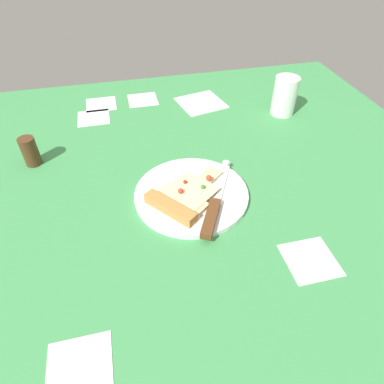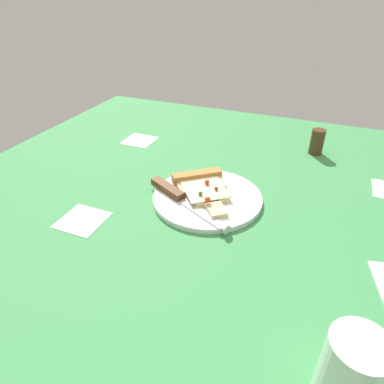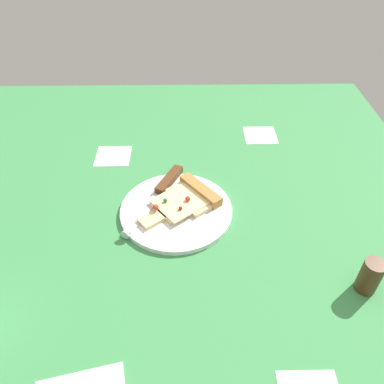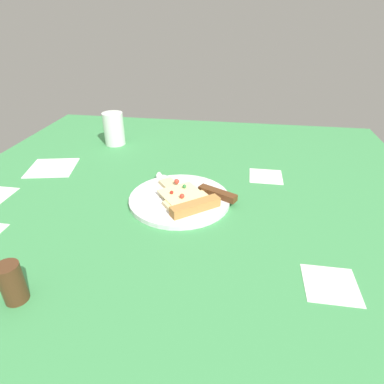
{
  "view_description": "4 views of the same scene",
  "coord_description": "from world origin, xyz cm",
  "px_view_note": "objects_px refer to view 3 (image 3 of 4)",
  "views": [
    {
      "loc": [
        51.93,
        -14.49,
        49.63
      ],
      "look_at": [
        0.74,
        -2.36,
        1.89
      ],
      "focal_mm": 31.33,
      "sensor_mm": 36.0,
      "label": 1
    },
    {
      "loc": [
        -21.07,
        58.42,
        42.7
      ],
      "look_at": [
        2.68,
        0.28,
        3.02
      ],
      "focal_mm": 31.84,
      "sensor_mm": 36.0,
      "label": 2
    },
    {
      "loc": [
        -59.97,
        -4.85,
        58.54
      ],
      "look_at": [
        2.11,
        -5.83,
        4.09
      ],
      "focal_mm": 35.41,
      "sensor_mm": 36.0,
      "label": 3
    },
    {
      "loc": [
        13.68,
        -69.54,
        41.33
      ],
      "look_at": [
        3.29,
        -3.78,
        3.67
      ],
      "focal_mm": 30.51,
      "sensor_mm": 36.0,
      "label": 4
    }
  ],
  "objects_px": {
    "knife": "(160,192)",
    "plate": "(176,209)",
    "pepper_shaker": "(370,276)",
    "pizza_slice": "(185,200)"
  },
  "relations": [
    {
      "from": "pizza_slice",
      "to": "knife",
      "type": "xyz_separation_m",
      "value": [
        0.03,
        0.06,
        -0.0
      ]
    },
    {
      "from": "knife",
      "to": "pepper_shaker",
      "type": "bearing_deg",
      "value": 173.59
    },
    {
      "from": "pizza_slice",
      "to": "pepper_shaker",
      "type": "distance_m",
      "value": 0.39
    },
    {
      "from": "plate",
      "to": "pepper_shaker",
      "type": "bearing_deg",
      "value": -120.81
    },
    {
      "from": "plate",
      "to": "pizza_slice",
      "type": "bearing_deg",
      "value": -51.21
    },
    {
      "from": "knife",
      "to": "pepper_shaker",
      "type": "xyz_separation_m",
      "value": [
        -0.25,
        -0.38,
        0.02
      ]
    },
    {
      "from": "pizza_slice",
      "to": "pepper_shaker",
      "type": "xyz_separation_m",
      "value": [
        -0.22,
        -0.32,
        0.02
      ]
    },
    {
      "from": "plate",
      "to": "pepper_shaker",
      "type": "xyz_separation_m",
      "value": [
        -0.21,
        -0.34,
        0.03
      ]
    },
    {
      "from": "plate",
      "to": "pizza_slice",
      "type": "distance_m",
      "value": 0.03
    },
    {
      "from": "knife",
      "to": "plate",
      "type": "bearing_deg",
      "value": 156.31
    }
  ]
}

